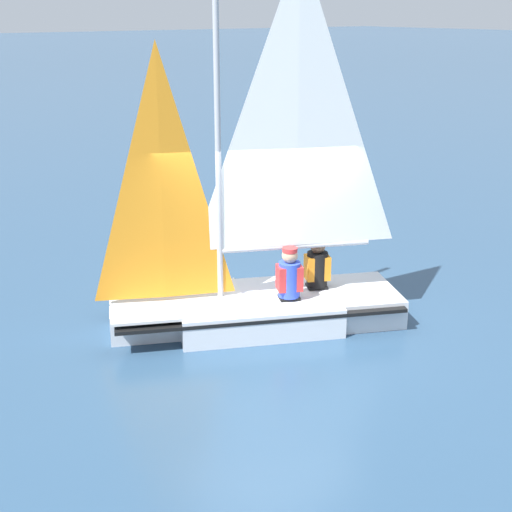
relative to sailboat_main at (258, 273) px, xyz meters
name	(u,v)px	position (x,y,z in m)	size (l,w,h in m)	color
ground_plane	(256,323)	(0.01, 0.02, -0.75)	(260.00, 260.00, 0.00)	#2D4C6B
sailboat_main	(258,273)	(0.00, 0.00, 0.00)	(3.03, 4.21, 5.16)	silver
sailor_helm	(289,284)	(-0.34, -0.30, -0.12)	(0.40, 0.42, 1.16)	black
sailor_crew	(317,274)	(-0.25, -0.88, -0.12)	(0.40, 0.42, 1.16)	black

